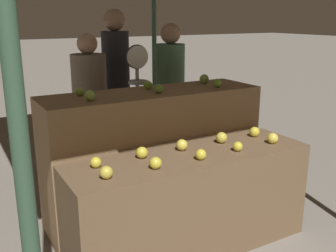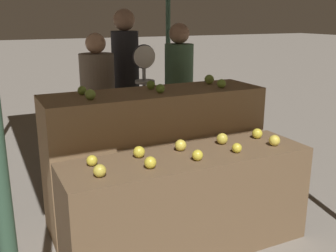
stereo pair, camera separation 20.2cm
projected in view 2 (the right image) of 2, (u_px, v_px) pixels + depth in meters
The scene contains 23 objects.
ground_plane at pixel (188, 248), 3.08m from camera, with size 60.00×60.00×0.00m, color gray.
display_counter_front at pixel (189, 203), 2.97m from camera, with size 1.88×0.55×0.77m, color brown.
display_counter_back at pixel (156, 155), 3.44m from camera, with size 1.88×0.55×1.14m, color olive.
apple_front_0 at pixel (100, 171), 2.47m from camera, with size 0.08×0.08×0.08m, color gold.
apple_front_1 at pixel (150, 163), 2.61m from camera, with size 0.08×0.08×0.08m, color gold.
apple_front_2 at pixel (198, 155), 2.75m from camera, with size 0.08×0.08×0.08m, color gold.
apple_front_3 at pixel (237, 148), 2.91m from camera, with size 0.07×0.07×0.07m, color gold.
apple_front_4 at pixel (274, 140), 3.07m from camera, with size 0.09×0.09×0.09m, color yellow.
apple_front_5 at pixel (92, 161), 2.66m from camera, with size 0.08×0.08×0.08m, color gold.
apple_front_6 at pixel (139, 152), 2.81m from camera, with size 0.09×0.09×0.09m, color gold.
apple_front_7 at pixel (181, 145), 2.95m from camera, with size 0.09×0.09×0.09m, color yellow.
apple_front_8 at pixel (222, 139), 3.11m from camera, with size 0.09×0.09×0.09m, color gold.
apple_front_9 at pixel (257, 134), 3.25m from camera, with size 0.09×0.09×0.09m, color gold.
apple_back_0 at pixel (90, 95), 2.94m from camera, with size 0.08×0.08×0.08m, color #8EB247.
apple_back_1 at pixel (160, 89), 3.19m from camera, with size 0.08×0.08×0.08m, color #7AA338.
apple_back_2 at pixel (221, 84), 3.41m from camera, with size 0.08×0.08×0.08m, color #84AD3D.
apple_back_3 at pixel (82, 90), 3.12m from camera, with size 0.07×0.07×0.07m, color #84AD3D.
apple_back_4 at pixel (150, 85), 3.36m from camera, with size 0.08×0.08×0.08m, color #7AA338.
apple_back_5 at pixel (209, 79), 3.61m from camera, with size 0.09×0.09×0.09m, color #8EB247.
produce_scale at pixel (145, 87), 4.00m from camera, with size 0.24×0.20×1.48m.
person_vendor_at_scale at pixel (98, 98), 4.16m from camera, with size 0.40×0.40×1.59m.
person_customer_left at pixel (179, 87), 4.39m from camera, with size 0.35×0.35×1.68m.
person_customer_right at pixel (126, 76), 4.53m from camera, with size 0.39×0.39×1.83m.
Camera 2 is at (-1.32, -2.37, 1.75)m, focal length 42.00 mm.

